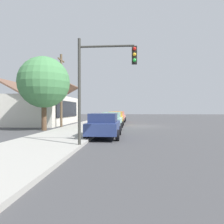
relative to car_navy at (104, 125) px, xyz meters
name	(u,v)px	position (x,y,z in m)	size (l,w,h in m)	color
ground_plane	(140,126)	(9.97, -2.86, -0.82)	(120.00, 120.00, 0.00)	#424244
sidewalk_curb	(91,125)	(9.97, 2.74, -0.74)	(60.00, 4.20, 0.16)	#A3A099
car_navy	(104,125)	(0.00, 0.00, 0.00)	(4.48, 2.09, 1.59)	navy
car_seafoam	(112,120)	(6.17, -0.01, 0.00)	(4.66, 1.97, 1.59)	#9ED1BC
car_mustard	(116,118)	(11.61, 0.01, 0.00)	(4.40, 2.11, 1.59)	gold
car_coral	(119,116)	(17.49, -0.06, 0.00)	(4.64, 2.14, 1.59)	#EA8C75
storefront_building	(44,109)	(12.15, 9.13, 1.06)	(11.12, 6.44, 5.22)	silver
shade_tree	(44,83)	(4.36, 5.84, 3.39)	(4.48, 4.48, 6.46)	brown
traffic_light_main	(101,74)	(-3.71, -0.32, 2.68)	(0.37, 2.79, 5.20)	#383833
utility_pole_wooden	(61,89)	(7.55, 5.34, 3.11)	(1.80, 0.24, 7.50)	brown
fire_hydrant_red	(96,124)	(5.14, 1.34, -0.32)	(0.22, 0.22, 0.71)	red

